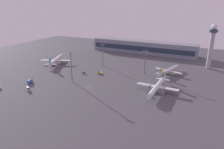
{
  "coord_description": "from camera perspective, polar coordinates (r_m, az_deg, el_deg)",
  "views": [
    {
      "loc": [
        87.16,
        -134.32,
        66.71
      ],
      "look_at": [
        9.06,
        26.07,
        4.0
      ],
      "focal_mm": 33.13,
      "sensor_mm": 36.0,
      "label": 1
    }
  ],
  "objects": [
    {
      "name": "airplane_taxiway_distant",
      "position": [
        165.61,
        12.35,
        -3.31
      ],
      "size": [
        33.14,
        42.63,
        10.95
      ],
      "rotation": [
        0.0,
        0.0,
        3.12
      ],
      "color": "silver",
      "rests_on": "ground"
    },
    {
      "name": "airplane_mid_apron",
      "position": [
        209.43,
        15.3,
        1.09
      ],
      "size": [
        27.81,
        35.41,
        9.25
      ],
      "rotation": [
        0.0,
        0.0,
        -0.28
      ],
      "color": "silver",
      "rests_on": "ground"
    },
    {
      "name": "airplane_far_stand",
      "position": [
        244.2,
        -15.24,
        3.86
      ],
      "size": [
        33.23,
        42.12,
        11.31
      ],
      "rotation": [
        0.0,
        0.0,
        0.39
      ],
      "color": "silver",
      "rests_on": "ground"
    },
    {
      "name": "ground_plane",
      "position": [
        173.46,
        -6.49,
        -3.38
      ],
      "size": [
        416.0,
        416.0,
        0.0
      ],
      "primitive_type": "plane",
      "color": "#4C4C51"
    },
    {
      "name": "terminal_building",
      "position": [
        291.28,
        8.56,
        7.54
      ],
      "size": [
        143.15,
        22.4,
        16.4
      ],
      "color": "gray",
      "rests_on": "ground"
    },
    {
      "name": "apron_light_east",
      "position": [
        225.25,
        -2.58,
        5.79
      ],
      "size": [
        4.8,
        0.9,
        24.17
      ],
      "color": "slate",
      "rests_on": "ground"
    },
    {
      "name": "apron_light_west",
      "position": [
        181.55,
        -11.2,
        2.55
      ],
      "size": [
        4.8,
        0.9,
        26.97
      ],
      "color": "slate",
      "rests_on": "ground"
    },
    {
      "name": "apron_light_central",
      "position": [
        200.24,
        9.12,
        3.77
      ],
      "size": [
        4.8,
        0.9,
        23.8
      ],
      "color": "slate",
      "rests_on": "ground"
    },
    {
      "name": "pushback_tug",
      "position": [
        204.35,
        -7.79,
        0.45
      ],
      "size": [
        3.55,
        2.96,
        2.05
      ],
      "rotation": [
        0.0,
        0.0,
        4.26
      ],
      "color": "gray",
      "rests_on": "ground"
    },
    {
      "name": "control_tower",
      "position": [
        236.92,
        25.79,
        7.67
      ],
      "size": [
        8.0,
        8.0,
        46.25
      ],
      "color": "#A8A8B2",
      "rests_on": "ground"
    },
    {
      "name": "cargo_loader",
      "position": [
        202.85,
        -3.45,
        0.48
      ],
      "size": [
        4.53,
        3.09,
        2.25
      ],
      "rotation": [
        0.0,
        0.0,
        1.87
      ],
      "color": "yellow",
      "rests_on": "ground"
    },
    {
      "name": "catering_truck",
      "position": [
        193.45,
        -21.75,
        -1.75
      ],
      "size": [
        3.88,
        6.09,
        3.05
      ],
      "rotation": [
        0.0,
        0.0,
        0.29
      ],
      "color": "#3372BF",
      "rests_on": "ground"
    },
    {
      "name": "fuel_truck",
      "position": [
        178.01,
        -22.11,
        -3.68
      ],
      "size": [
        6.32,
        5.43,
        2.35
      ],
      "rotation": [
        0.0,
        0.0,
        4.08
      ],
      "color": "white",
      "rests_on": "ground"
    }
  ]
}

